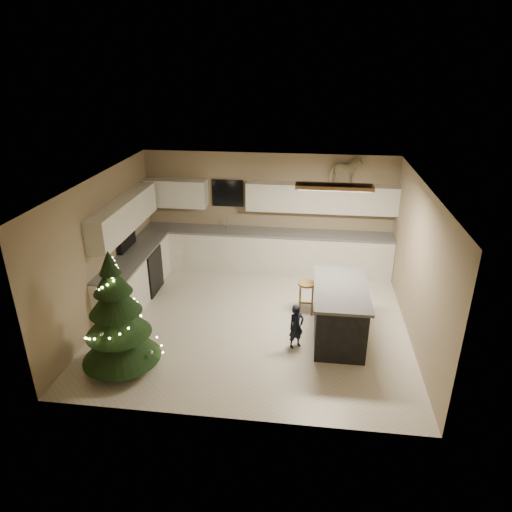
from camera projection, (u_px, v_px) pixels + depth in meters
The scene contains 8 objects.
ground_plane at pixel (254, 321), 8.40m from camera, with size 5.50×5.50×0.00m, color beige.
room_shell at pixel (255, 232), 7.70m from camera, with size 5.52×5.02×2.61m.
cabinetry at pixel (221, 246), 9.70m from camera, with size 5.50×3.20×2.00m.
island at pixel (339, 312), 7.75m from camera, with size 0.90×1.70×0.95m.
bar_stool at pixel (306, 290), 8.50m from camera, with size 0.33×0.33×0.63m.
christmas_tree at pixel (118, 322), 6.83m from camera, with size 1.24×1.20×1.98m.
toddler at pixel (296, 327), 7.50m from camera, with size 0.28×0.18×0.77m, color black.
rocking_horse at pixel (345, 171), 9.41m from camera, with size 0.72×0.51×0.58m.
Camera 1 is at (0.94, -7.16, 4.46)m, focal length 32.00 mm.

